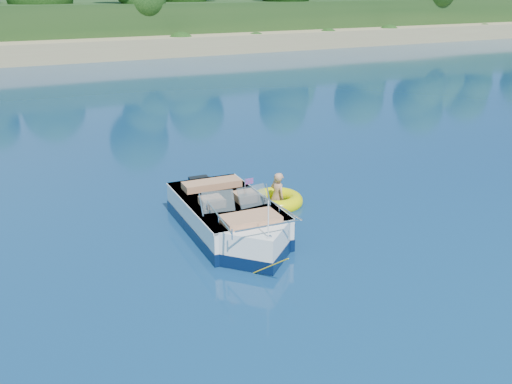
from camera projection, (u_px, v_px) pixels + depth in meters
The scene contains 5 objects.
ground at pixel (353, 232), 13.10m from camera, with size 160.00×160.00×0.00m, color #0B224E.
shoreline at pixel (20, 26), 65.91m from camera, with size 170.00×59.00×6.00m.
motorboat at pixel (231, 222), 12.86m from camera, with size 2.02×5.12×1.70m.
tow_tube at pixel (276, 201), 14.78m from camera, with size 1.70×1.70×0.37m.
boy at pixel (276, 204), 14.81m from camera, with size 0.50×0.33×1.37m, color tan.
Camera 1 is at (-7.54, -9.59, 5.33)m, focal length 40.00 mm.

